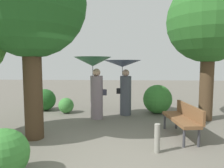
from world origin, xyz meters
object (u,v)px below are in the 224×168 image
person_left (94,74)px  park_bench (183,117)px  person_right (124,75)px  path_marker_post (157,138)px  tree_near_right (210,12)px

person_left → park_bench: bearing=-126.6°
person_left → person_right: size_ratio=1.05×
person_right → path_marker_post: 3.51m
tree_near_right → path_marker_post: tree_near_right is taller
person_right → person_left: bearing=117.3°
person_left → person_right: (0.99, 0.58, -0.05)m
person_right → park_bench: bearing=-149.1°
person_left → tree_near_right: bearing=-92.6°
person_left → park_bench: size_ratio=1.36×
person_left → path_marker_post: bearing=-150.8°
path_marker_post → person_right: bearing=102.1°
person_left → person_right: 1.15m
person_right → path_marker_post: size_ratio=3.23×
person_left → park_bench: person_left is taller
person_right → tree_near_right: tree_near_right is taller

